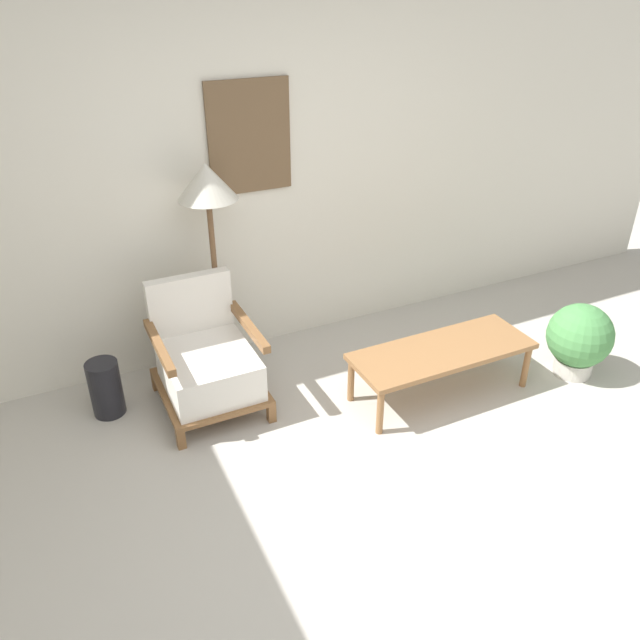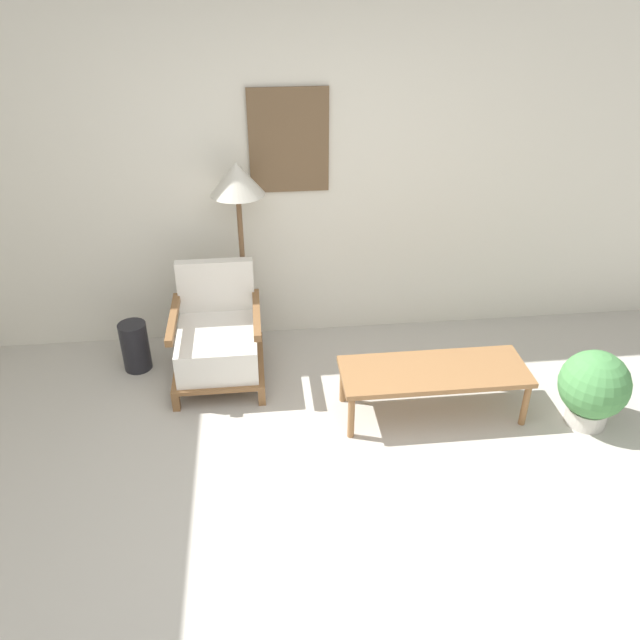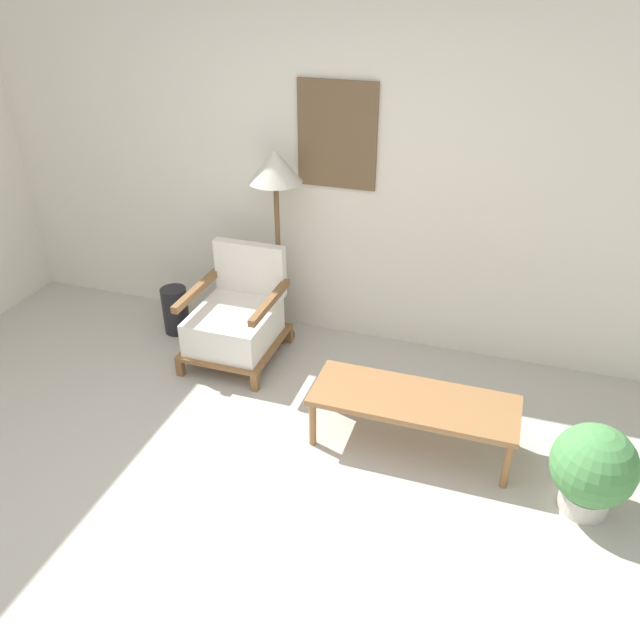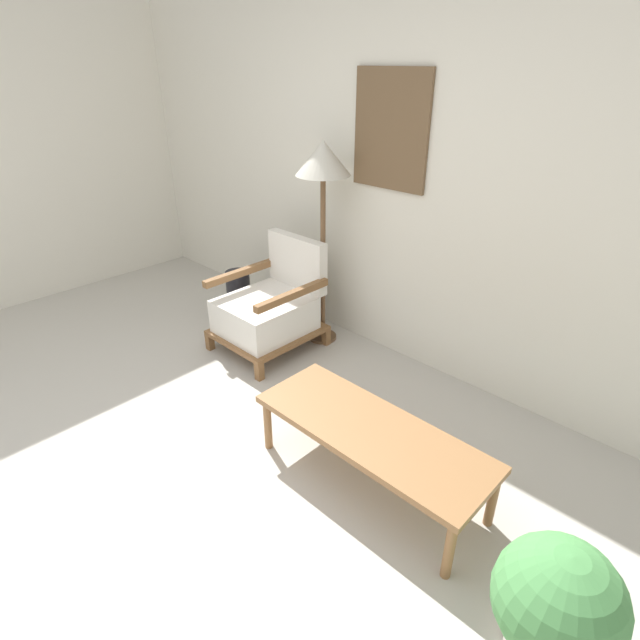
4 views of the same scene
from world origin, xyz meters
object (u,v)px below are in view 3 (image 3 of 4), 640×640
at_px(potted_plant, 593,468).
at_px(floor_lamp, 276,178).
at_px(vase, 176,310).
at_px(armchair, 237,319).
at_px(coffee_table, 414,403).

bearing_deg(potted_plant, floor_lamp, 152.71).
distance_m(floor_lamp, vase, 1.38).
bearing_deg(armchair, potted_plant, -18.11).
relative_size(floor_lamp, coffee_table, 1.21).
xyz_separation_m(armchair, vase, (-0.62, 0.17, -0.13)).
bearing_deg(armchair, coffee_table, -21.94).
xyz_separation_m(vase, potted_plant, (3.02, -0.96, 0.10)).
height_order(armchair, vase, armchair).
bearing_deg(vase, coffee_table, -20.11).
distance_m(armchair, coffee_table, 1.53).
relative_size(armchair, potted_plant, 1.50).
xyz_separation_m(coffee_table, potted_plant, (0.99, -0.22, -0.02)).
bearing_deg(potted_plant, coffee_table, 167.65).
bearing_deg(vase, floor_lamp, 11.99).
height_order(armchair, coffee_table, armchair).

